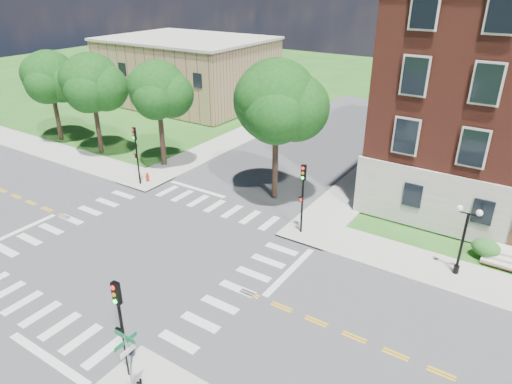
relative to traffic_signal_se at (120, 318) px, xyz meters
The scene contains 18 objects.
ground 10.61m from the traffic_signal_se, 132.27° to the left, with size 160.00×160.00×0.00m, color #255618.
road_ew 10.61m from the traffic_signal_se, 132.27° to the left, with size 90.00×12.00×0.01m, color #3D3D3F.
road_ns 10.61m from the traffic_signal_se, 132.27° to the left, with size 12.00×90.00×0.01m, color #3D3D3F.
sidewalk_ne 24.62m from the traffic_signal_se, 69.45° to the left, with size 34.00×34.00×0.12m.
sidewalk_nw 32.01m from the traffic_signal_se, 134.13° to the left, with size 34.00×34.00×0.12m.
crosswalk_east 8.15m from the traffic_signal_se, 86.99° to the left, with size 2.20×10.20×0.02m, color silver, non-canonical shape.
stop_bar_east 11.14m from the traffic_signal_se, 79.24° to the left, with size 0.40×5.50×0.00m, color silver.
secondary_building 47.29m from the traffic_signal_se, 127.54° to the left, with size 20.40×15.40×8.30m.
tree_a 34.88m from the traffic_signal_se, 148.77° to the left, with size 5.18×5.18×9.01m.
tree_b 29.24m from the traffic_signal_se, 142.42° to the left, with size 5.38×5.38×9.37m.
tree_c 24.53m from the traffic_signal_se, 129.95° to the left, with size 4.88×4.88×9.25m.
tree_d 19.27m from the traffic_signal_se, 101.70° to the left, with size 5.96×5.96×10.45m.
traffic_signal_se is the anchor object (origin of this frame).
traffic_signal_ne 14.69m from the traffic_signal_se, 88.19° to the left, with size 0.37×0.42×4.80m.
traffic_signal_nw 20.25m from the traffic_signal_se, 134.84° to the left, with size 0.38×0.45×4.80m.
twin_lamp_west 18.47m from the traffic_signal_se, 56.76° to the left, with size 1.36×0.36×4.23m.
street_sign_pole 1.38m from the traffic_signal_se, 32.86° to the right, with size 1.10×1.10×3.10m.
fire_hydrant 20.86m from the traffic_signal_se, 133.13° to the left, with size 0.35×0.35×0.75m.
Camera 1 is at (19.18, -16.48, 15.57)m, focal length 32.00 mm.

